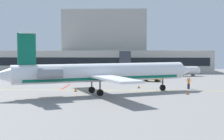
{
  "coord_description": "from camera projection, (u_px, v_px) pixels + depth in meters",
  "views": [
    {
      "loc": [
        2.34,
        -46.89,
        6.2
      ],
      "look_at": [
        -0.34,
        4.71,
        3.0
      ],
      "focal_mm": 52.56,
      "sensor_mm": 36.0,
      "label": 1
    }
  ],
  "objects": [
    {
      "name": "safety_cone_charlie",
      "position": [
        76.0,
        90.0,
        48.77
      ],
      "size": [
        0.47,
        0.47,
        0.55
      ],
      "color": "orange",
      "rests_on": "ground"
    },
    {
      "name": "safety_cone_bravo",
      "position": [
        188.0,
        93.0,
        45.53
      ],
      "size": [
        0.47,
        0.47,
        0.55
      ],
      "color": "orange",
      "rests_on": "ground"
    },
    {
      "name": "jet_bridge_west",
      "position": [
        126.0,
        57.0,
        76.43
      ],
      "size": [
        2.4,
        19.23,
        5.94
      ],
      "color": "silver",
      "rests_on": "ground"
    },
    {
      "name": "pushback_tractor",
      "position": [
        150.0,
        77.0,
        64.13
      ],
      "size": [
        3.94,
        2.97,
        1.91
      ],
      "color": "#E5B20C",
      "rests_on": "ground"
    },
    {
      "name": "marshaller",
      "position": [
        189.0,
        83.0,
        51.83
      ],
      "size": [
        0.83,
        0.34,
        1.82
      ],
      "color": "#191E33",
      "rests_on": "ground"
    },
    {
      "name": "regional_jet",
      "position": [
        101.0,
        73.0,
        45.63
      ],
      "size": [
        28.18,
        20.96,
        8.42
      ],
      "color": "white",
      "rests_on": "ground"
    },
    {
      "name": "baggage_tug",
      "position": [
        26.0,
        75.0,
        65.93
      ],
      "size": [
        4.06,
        4.05,
        2.28
      ],
      "color": "#1E4CB2",
      "rests_on": "ground"
    },
    {
      "name": "safety_cone_alpha",
      "position": [
        139.0,
        87.0,
        53.04
      ],
      "size": [
        0.47,
        0.47,
        0.55
      ],
      "color": "orange",
      "rests_on": "ground"
    },
    {
      "name": "terminal_building",
      "position": [
        103.0,
        50.0,
        96.17
      ],
      "size": [
        60.36,
        17.33,
        17.78
      ],
      "color": "#B7B2A8",
      "rests_on": "ground"
    },
    {
      "name": "ground",
      "position": [
        113.0,
        93.0,
        47.24
      ],
      "size": [
        120.0,
        120.0,
        0.11
      ],
      "color": "gray"
    },
    {
      "name": "fuel_tank",
      "position": [
        187.0,
        71.0,
        77.23
      ],
      "size": [
        6.15,
        2.66,
        2.29
      ],
      "color": "white",
      "rests_on": "ground"
    }
  ]
}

